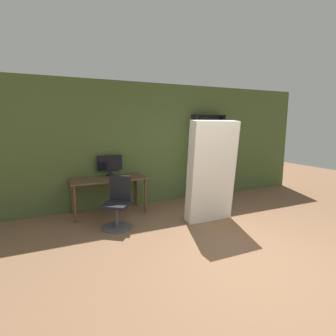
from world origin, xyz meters
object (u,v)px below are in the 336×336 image
office_chair (118,207)px  bookshelf (203,160)px  monitor (110,164)px  mattress_near (212,172)px

office_chair → bookshelf: size_ratio=0.44×
monitor → office_chair: bearing=-96.1°
bookshelf → mattress_near: bookshelf is taller
monitor → bookshelf: bearing=-0.0°
monitor → bookshelf: (2.29, -0.00, -0.04)m
monitor → mattress_near: bearing=-43.3°
office_chair → bookshelf: bearing=23.4°
monitor → mattress_near: (1.56, -1.46, -0.05)m
office_chair → bookshelf: (2.40, 1.04, 0.58)m
office_chair → mattress_near: (1.67, -0.42, 0.58)m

